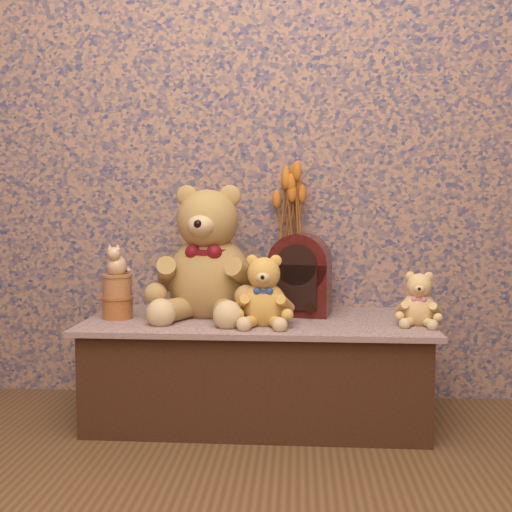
{
  "coord_description": "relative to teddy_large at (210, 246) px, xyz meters",
  "views": [
    {
      "loc": [
        0.15,
        -1.0,
        0.8
      ],
      "look_at": [
        0.0,
        1.17,
        0.62
      ],
      "focal_mm": 41.96,
      "sensor_mm": 36.0,
      "label": 1
    }
  ],
  "objects": [
    {
      "name": "biscuit_tin_upper",
      "position": [
        -0.34,
        -0.09,
        -0.15
      ],
      "size": [
        0.14,
        0.14,
        0.08
      ],
      "primitive_type": "cylinder",
      "rotation": [
        0.0,
        0.0,
        -0.42
      ],
      "color": "tan",
      "rests_on": "biscuit_tin_lower"
    },
    {
      "name": "cathedral_radio",
      "position": [
        0.35,
        0.04,
        -0.11
      ],
      "size": [
        0.25,
        0.2,
        0.32
      ],
      "primitive_type": null,
      "rotation": [
        0.0,
        0.0,
        -0.17
      ],
      "color": "#380A0A",
      "rests_on": "display_shelf"
    },
    {
      "name": "display_shelf",
      "position": [
        0.19,
        -0.05,
        -0.46
      ],
      "size": [
        1.27,
        0.59,
        0.38
      ],
      "primitive_type": "cube",
      "color": "navy",
      "rests_on": "ground"
    },
    {
      "name": "teddy_small",
      "position": [
        0.77,
        -0.13,
        -0.17
      ],
      "size": [
        0.2,
        0.22,
        0.2
      ],
      "primitive_type": null,
      "rotation": [
        0.0,
        0.0,
        -0.19
      ],
      "color": "#E4B66C",
      "rests_on": "display_shelf"
    },
    {
      "name": "teddy_medium",
      "position": [
        0.22,
        -0.17,
        -0.13
      ],
      "size": [
        0.22,
        0.26,
        0.27
      ],
      "primitive_type": null,
      "rotation": [
        0.0,
        0.0,
        -0.01
      ],
      "color": "gold",
      "rests_on": "display_shelf"
    },
    {
      "name": "dried_stalks",
      "position": [
        0.31,
        0.15,
        0.1
      ],
      "size": [
        0.23,
        0.23,
        0.38
      ],
      "primitive_type": null,
      "rotation": [
        0.0,
        0.0,
        0.16
      ],
      "color": "orange",
      "rests_on": "ceramic_vase"
    },
    {
      "name": "biscuit_tin_lower",
      "position": [
        -0.34,
        -0.09,
        -0.23
      ],
      "size": [
        0.14,
        0.14,
        0.08
      ],
      "primitive_type": "cylinder",
      "rotation": [
        0.0,
        0.0,
        0.33
      ],
      "color": "#B18834",
      "rests_on": "display_shelf"
    },
    {
      "name": "cat_figurine",
      "position": [
        -0.34,
        -0.09,
        -0.04
      ],
      "size": [
        0.09,
        0.1,
        0.12
      ],
      "primitive_type": null,
      "rotation": [
        0.0,
        0.0,
        -0.04
      ],
      "color": "silver",
      "rests_on": "biscuit_tin_upper"
    },
    {
      "name": "teddy_large",
      "position": [
        0.0,
        0.0,
        0.0
      ],
      "size": [
        0.48,
        0.55,
        0.54
      ],
      "primitive_type": null,
      "rotation": [
        0.0,
        0.0,
        -0.11
      ],
      "color": "olive",
      "rests_on": "display_shelf"
    },
    {
      "name": "ceramic_vase",
      "position": [
        0.31,
        0.15,
        -0.18
      ],
      "size": [
        0.13,
        0.13,
        0.18
      ],
      "primitive_type": "cylinder",
      "rotation": [
        0.0,
        0.0,
        -0.23
      ],
      "color": "tan",
      "rests_on": "display_shelf"
    }
  ]
}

